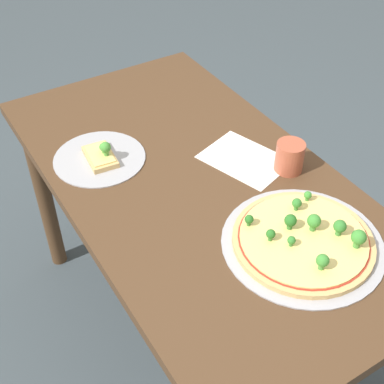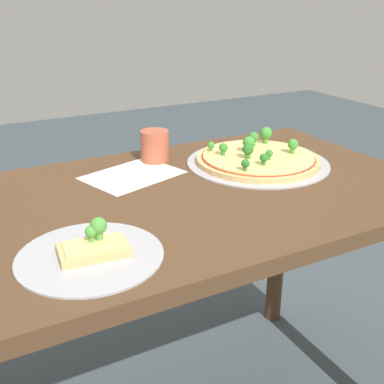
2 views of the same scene
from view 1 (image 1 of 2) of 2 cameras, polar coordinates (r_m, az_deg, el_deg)
name	(u,v)px [view 1 (image 1 of 2)]	position (r m, az deg, el deg)	size (l,w,h in m)	color
ground_plane	(195,334)	(2.05, 0.37, -14.87)	(8.00, 8.00, 0.00)	#3D474C
dining_table	(196,206)	(1.55, 0.47, -1.52)	(1.34, 0.71, 0.75)	#4C331E
pizza_tray_whole	(304,240)	(1.32, 11.86, -5.02)	(0.40, 0.40, 0.07)	#A3A3A8
pizza_tray_slice	(100,157)	(1.57, -9.76, 3.73)	(0.27, 0.27, 0.07)	#A3A3A8
drinking_cup	(290,157)	(1.51, 10.37, 3.71)	(0.08, 0.08, 0.09)	#AD5138
paper_menu	(246,160)	(1.56, 5.74, 3.41)	(0.24, 0.17, 0.00)	white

